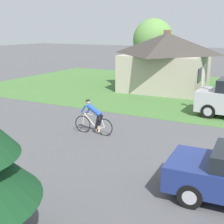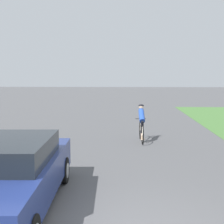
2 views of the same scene
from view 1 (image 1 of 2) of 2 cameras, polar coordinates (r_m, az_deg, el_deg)
name	(u,v)px [view 1 (image 1 of 2)]	position (r m, az deg, el deg)	size (l,w,h in m)	color
cottage_house	(167,60)	(23.79, 9.94, 9.31)	(6.86, 6.22, 4.32)	#B2A893
cyclist	(94,118)	(13.31, -3.38, -1.02)	(0.44, 1.82, 1.52)	black
deciduous_tree_right	(153,40)	(28.61, 7.55, 12.87)	(3.60, 3.60, 5.32)	#4C3823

